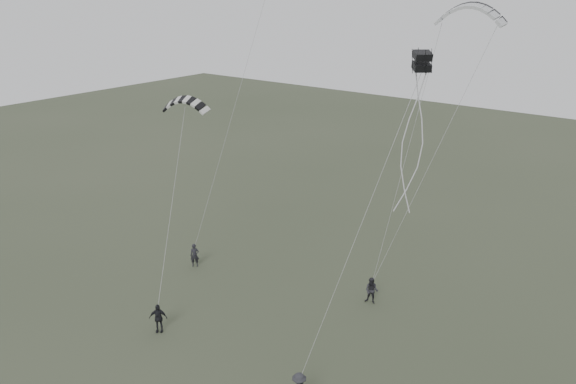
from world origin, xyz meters
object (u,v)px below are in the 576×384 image
Objects in this scene: flyer_right at (372,291)px; flyer_center at (158,318)px; flyer_left at (195,255)px; kite_pale_large at (471,6)px; kite_box at (422,61)px; kite_striped at (185,99)px.

flyer_right is 0.99× the size of flyer_center.
flyer_left is at bearing -176.96° from flyer_right.
kite_pale_large is (14.46, 7.74, 16.22)m from flyer_left.
flyer_center is at bearing 163.07° from kite_box.
kite_box reaches higher than flyer_center.
flyer_center reaches higher than flyer_right.
flyer_right is at bearing 91.64° from kite_box.
flyer_left is 2.23× the size of kite_box.
kite_striped is (-14.09, -8.08, -5.46)m from kite_pale_large.
kite_pale_large reaches higher than flyer_right.
kite_pale_large is at bearing 49.78° from flyer_right.
kite_box is (15.68, -1.27, 3.59)m from kite_striped.
kite_box is at bearing -15.26° from flyer_center.
flyer_right is at bearing -123.72° from kite_pale_large.
flyer_center is (-7.91, -9.73, 0.01)m from flyer_right.
flyer_right is 0.44× the size of kite_pale_large.
flyer_right is 0.57× the size of kite_striped.
flyer_center is 0.45× the size of kite_pale_large.
flyer_left is 21.59m from kite_box.
flyer_center is 2.31× the size of kite_box.
flyer_center is at bearing -103.09° from flyer_left.
flyer_right is 16.15m from kite_striped.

